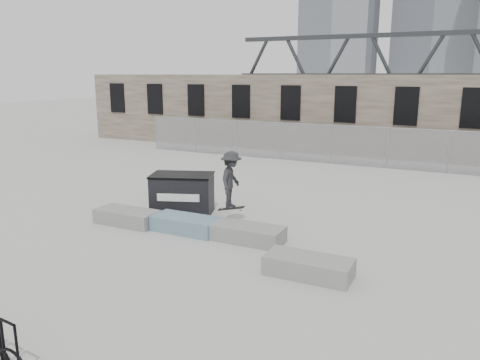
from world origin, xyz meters
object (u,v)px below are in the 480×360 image
object	(u,v)px
planter_center_right	(248,233)
planter_offset	(309,266)
planter_far_left	(127,216)
planter_center_left	(186,223)
dumpster	(182,194)
skateboarder	(231,180)

from	to	relation	value
planter_center_right	planter_offset	world-z (taller)	same
planter_far_left	planter_center_right	distance (m)	4.03
planter_far_left	planter_center_left	world-z (taller)	same
planter_offset	planter_center_left	bearing A→B (deg)	161.59
planter_far_left	planter_center_left	size ratio (longest dim) A/B	1.00
planter_offset	dumpster	distance (m)	6.12
planter_center_right	dumpster	xyz separation A→B (m)	(-3.11, 1.49, 0.42)
skateboarder	planter_center_right	bearing A→B (deg)	-136.89
planter_offset	planter_far_left	bearing A→B (deg)	168.98
planter_center_right	planter_far_left	bearing A→B (deg)	-176.52
dumpster	planter_far_left	bearing A→B (deg)	-137.80
planter_far_left	dumpster	bearing A→B (deg)	62.24
planter_far_left	planter_offset	size ratio (longest dim) A/B	1.00
planter_far_left	planter_offset	xyz separation A→B (m)	(6.25, -1.22, 0.00)
planter_center_left	planter_offset	bearing A→B (deg)	-18.41
planter_far_left	skateboarder	size ratio (longest dim) A/B	1.11
planter_offset	skateboarder	xyz separation A→B (m)	(-3.09, 2.14, 1.29)
planter_offset	dumpster	world-z (taller)	dumpster
planter_center_right	planter_center_left	bearing A→B (deg)	-178.37
planter_far_left	planter_center_right	size ratio (longest dim) A/B	1.00
planter_offset	skateboarder	bearing A→B (deg)	145.31
planter_far_left	planter_center_right	xyz separation A→B (m)	(4.03, 0.24, 0.00)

